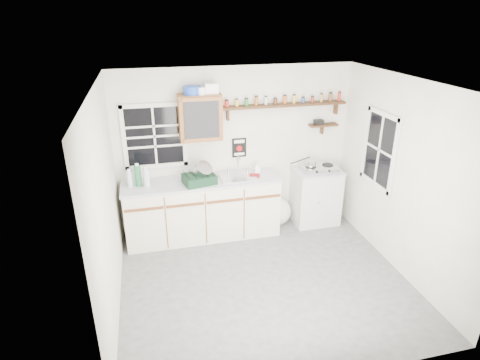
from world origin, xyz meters
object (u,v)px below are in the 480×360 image
Objects in this scene: dish_rack at (200,176)px; hotplate at (319,168)px; right_cabinet at (315,196)px; main_cabinet at (203,208)px; upper_cabinet at (200,117)px; spice_shelf at (284,104)px.

dish_rack is 1.88m from hotplate.
hotplate is (0.02, -0.02, 0.49)m from right_cabinet.
hotplate reaches higher than right_cabinet.
upper_cabinet reaches higher than main_cabinet.
upper_cabinet reaches higher than right_cabinet.
main_cabinet reaches higher than right_cabinet.
upper_cabinet is 1.14× the size of hotplate.
hotplate is (1.82, -0.14, -0.88)m from upper_cabinet.
right_cabinet is 2.26m from upper_cabinet.
upper_cabinet is 0.84m from dish_rack.
upper_cabinet is (0.03, 0.14, 1.36)m from main_cabinet.
dish_rack is (-1.86, -0.12, 0.57)m from right_cabinet.
dish_rack is 0.88× the size of hotplate.
upper_cabinet is 1.28m from spice_shelf.
dish_rack reaches higher than hotplate.
upper_cabinet reaches higher than dish_rack.
main_cabinet is 4.63× the size of dish_rack.
dish_rack is at bearing -166.98° from spice_shelf.
main_cabinet is 1.84m from right_cabinet.
hotplate is (0.54, -0.21, -0.98)m from spice_shelf.
hotplate is at bearing 0.17° from main_cabinet.
spice_shelf reaches higher than dish_rack.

